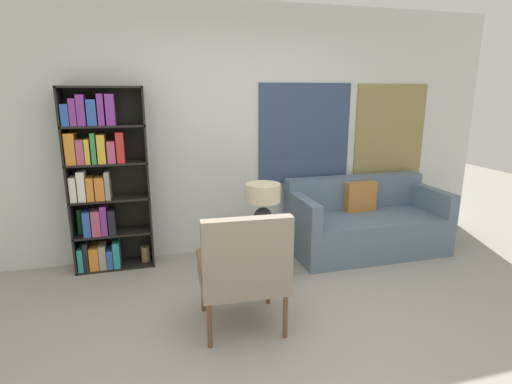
{
  "coord_description": "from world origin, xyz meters",
  "views": [
    {
      "loc": [
        -0.87,
        -2.3,
        1.78
      ],
      "look_at": [
        0.06,
        1.08,
        0.9
      ],
      "focal_mm": 28.0,
      "sensor_mm": 36.0,
      "label": 1
    }
  ],
  "objects_px": {
    "armchair": "(244,267)",
    "table_lamp": "(263,198)",
    "side_table": "(268,229)",
    "couch": "(364,223)",
    "bookshelf": "(101,182)"
  },
  "relations": [
    {
      "from": "bookshelf",
      "to": "table_lamp",
      "type": "height_order",
      "value": "bookshelf"
    },
    {
      "from": "armchair",
      "to": "table_lamp",
      "type": "height_order",
      "value": "armchair"
    },
    {
      "from": "couch",
      "to": "bookshelf",
      "type": "bearing_deg",
      "value": 174.82
    },
    {
      "from": "bookshelf",
      "to": "armchair",
      "type": "distance_m",
      "value": 1.9
    },
    {
      "from": "armchair",
      "to": "side_table",
      "type": "bearing_deg",
      "value": 63.51
    },
    {
      "from": "couch",
      "to": "armchair",
      "type": "bearing_deg",
      "value": -144.0
    },
    {
      "from": "bookshelf",
      "to": "armchair",
      "type": "bearing_deg",
      "value": -54.02
    },
    {
      "from": "couch",
      "to": "side_table",
      "type": "bearing_deg",
      "value": -165.84
    },
    {
      "from": "bookshelf",
      "to": "side_table",
      "type": "distance_m",
      "value": 1.72
    },
    {
      "from": "couch",
      "to": "table_lamp",
      "type": "height_order",
      "value": "table_lamp"
    },
    {
      "from": "table_lamp",
      "to": "armchair",
      "type": "bearing_deg",
      "value": -114.14
    },
    {
      "from": "armchair",
      "to": "couch",
      "type": "distance_m",
      "value": 2.14
    },
    {
      "from": "table_lamp",
      "to": "couch",
      "type": "bearing_deg",
      "value": 14.71
    },
    {
      "from": "side_table",
      "to": "bookshelf",
      "type": "bearing_deg",
      "value": 159.84
    },
    {
      "from": "couch",
      "to": "table_lamp",
      "type": "relative_size",
      "value": 4.18
    }
  ]
}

